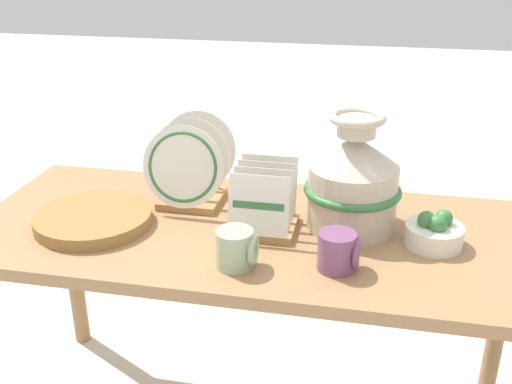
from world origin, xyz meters
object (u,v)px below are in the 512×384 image
object	(u,v)px
fruit_bowl	(434,232)
mug_sage_glaze	(237,249)
dish_rack_square_plates	(264,209)
mug_plum_glaze	(339,251)
wicker_charger_stack	(93,219)
dish_rack_round_plates	(190,172)
ceramic_vase	(353,180)

from	to	relation	value
fruit_bowl	mug_sage_glaze	bearing A→B (deg)	-156.19
mug_sage_glaze	fruit_bowl	bearing A→B (deg)	23.81
fruit_bowl	dish_rack_square_plates	bearing A→B (deg)	-179.95
dish_rack_square_plates	mug_plum_glaze	xyz separation A→B (m)	(0.22, -0.17, -0.01)
wicker_charger_stack	mug_plum_glaze	xyz separation A→B (m)	(0.69, -0.10, 0.03)
dish_rack_round_plates	wicker_charger_stack	distance (m)	0.31
wicker_charger_stack	mug_plum_glaze	world-z (taller)	mug_plum_glaze
wicker_charger_stack	dish_rack_square_plates	bearing A→B (deg)	8.72
dish_rack_round_plates	dish_rack_square_plates	bearing A→B (deg)	-25.56
mug_plum_glaze	dish_rack_round_plates	bearing A→B (deg)	147.73
dish_rack_round_plates	fruit_bowl	bearing A→B (deg)	-9.50
dish_rack_round_plates	wicker_charger_stack	size ratio (longest dim) A/B	0.79
wicker_charger_stack	fruit_bowl	distance (m)	0.93
dish_rack_square_plates	ceramic_vase	bearing A→B (deg)	14.64
wicker_charger_stack	fruit_bowl	world-z (taller)	fruit_bowl
dish_rack_round_plates	fruit_bowl	size ratio (longest dim) A/B	1.71
dish_rack_round_plates	fruit_bowl	world-z (taller)	dish_rack_round_plates
mug_sage_glaze	wicker_charger_stack	bearing A→B (deg)	162.63
ceramic_vase	mug_sage_glaze	bearing A→B (deg)	-133.70
ceramic_vase	dish_rack_square_plates	size ratio (longest dim) A/B	1.66
wicker_charger_stack	mug_sage_glaze	world-z (taller)	mug_sage_glaze
wicker_charger_stack	mug_plum_glaze	distance (m)	0.70
fruit_bowl	dish_rack_round_plates	bearing A→B (deg)	170.50
wicker_charger_stack	mug_sage_glaze	bearing A→B (deg)	-17.37
fruit_bowl	ceramic_vase	bearing A→B (deg)	164.60
ceramic_vase	fruit_bowl	size ratio (longest dim) A/B	2.16
mug_sage_glaze	fruit_bowl	size ratio (longest dim) A/B	0.68
mug_plum_glaze	wicker_charger_stack	bearing A→B (deg)	171.51
dish_rack_round_plates	wicker_charger_stack	bearing A→B (deg)	-140.01
dish_rack_square_plates	wicker_charger_stack	xyz separation A→B (m)	(-0.47, -0.07, -0.04)
dish_rack_square_plates	fruit_bowl	bearing A→B (deg)	0.05
dish_rack_square_plates	mug_sage_glaze	world-z (taller)	dish_rack_square_plates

